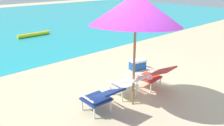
# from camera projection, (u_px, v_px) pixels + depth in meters

# --- Properties ---
(ground_plane) EXTENTS (40.00, 40.00, 0.00)m
(ground_plane) POSITION_uv_depth(u_px,v_px,m) (45.00, 58.00, 8.19)
(ground_plane) COLOR #CCB78E
(swim_buoy) EXTENTS (1.60, 0.18, 0.18)m
(swim_buoy) POSITION_uv_depth(u_px,v_px,m) (34.00, 34.00, 11.25)
(swim_buoy) COLOR yellow
(swim_buoy) RESTS_ON ocean_band
(lounge_chair_left) EXTENTS (0.56, 0.89, 0.68)m
(lounge_chair_left) POSITION_uv_depth(u_px,v_px,m) (101.00, 97.00, 4.63)
(lounge_chair_left) COLOR navy
(lounge_chair_left) RESTS_ON ground_plane
(lounge_chair_center) EXTENTS (0.58, 0.90, 0.68)m
(lounge_chair_center) POSITION_uv_depth(u_px,v_px,m) (129.00, 83.00, 5.27)
(lounge_chair_center) COLOR silver
(lounge_chair_center) RESTS_ON ground_plane
(lounge_chair_right) EXTENTS (0.62, 0.92, 0.68)m
(lounge_chair_right) POSITION_uv_depth(u_px,v_px,m) (155.00, 75.00, 5.71)
(lounge_chair_right) COLOR red
(lounge_chair_right) RESTS_ON ground_plane
(beach_umbrella_center) EXTENTS (2.57, 2.56, 2.46)m
(beach_umbrella_center) POSITION_uv_depth(u_px,v_px,m) (136.00, 9.00, 4.45)
(beach_umbrella_center) COLOR olive
(beach_umbrella_center) RESTS_ON ground_plane
(cooler_box) EXTENTS (0.53, 0.41, 0.32)m
(cooler_box) POSITION_uv_depth(u_px,v_px,m) (138.00, 64.00, 7.10)
(cooler_box) COLOR #194CA5
(cooler_box) RESTS_ON ground_plane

